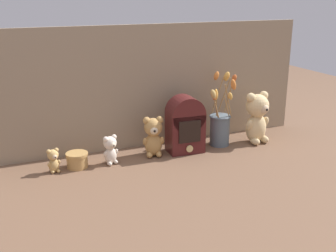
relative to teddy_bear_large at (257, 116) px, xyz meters
name	(u,v)px	position (x,y,z in m)	size (l,w,h in m)	color
ground_plane	(170,155)	(-0.45, 0.00, -0.13)	(4.00, 4.00, 0.00)	brown
backdrop_wall	(156,86)	(-0.45, 0.17, 0.15)	(1.47, 0.02, 0.56)	gray
teddy_bear_large	(257,116)	(0.00, 0.00, 0.00)	(0.14, 0.12, 0.25)	#DBBC84
teddy_bear_medium	(153,136)	(-0.51, 0.02, -0.03)	(0.10, 0.09, 0.18)	tan
teddy_bear_small	(110,149)	(-0.71, 0.01, -0.06)	(0.07, 0.06, 0.13)	beige
teddy_bear_tiny	(53,160)	(-0.94, 0.01, -0.08)	(0.06, 0.05, 0.10)	tan
flower_vase	(220,124)	(-0.18, 0.03, -0.03)	(0.16, 0.17, 0.34)	slate
vintage_radio	(185,124)	(-0.36, 0.02, 0.00)	(0.16, 0.12, 0.26)	#4C1919
decorative_tin_tall	(77,160)	(-0.85, 0.02, -0.10)	(0.09, 0.09, 0.06)	tan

